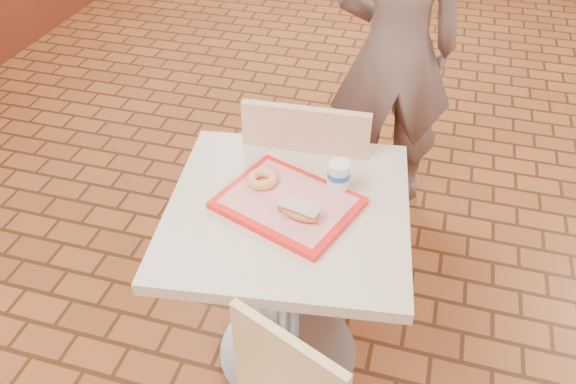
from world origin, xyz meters
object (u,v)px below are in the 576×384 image
(main_table, at_px, (288,263))
(customer, at_px, (395,51))
(ring_donut, at_px, (262,179))
(serving_tray, at_px, (288,203))
(chair_main_back, at_px, (309,185))
(paper_cup, at_px, (339,175))
(long_john_donut, at_px, (299,211))

(main_table, relative_size, customer, 0.49)
(customer, bearing_deg, ring_donut, 59.36)
(customer, height_order, serving_tray, customer)
(main_table, bearing_deg, chair_main_back, 94.37)
(customer, xyz_separation_m, paper_cup, (-0.05, -1.08, 0.05))
(paper_cup, bearing_deg, long_john_donut, -115.76)
(ring_donut, xyz_separation_m, paper_cup, (0.25, 0.05, 0.03))
(serving_tray, bearing_deg, chair_main_back, 94.37)
(chair_main_back, relative_size, long_john_donut, 6.50)
(customer, bearing_deg, main_table, 65.09)
(chair_main_back, xyz_separation_m, serving_tray, (0.03, -0.45, 0.28))
(serving_tray, relative_size, long_john_donut, 2.70)
(ring_donut, bearing_deg, paper_cup, 11.97)
(serving_tray, relative_size, paper_cup, 4.40)
(chair_main_back, relative_size, serving_tray, 2.41)
(main_table, xyz_separation_m, chair_main_back, (-0.03, 0.45, 0.00))
(serving_tray, relative_size, ring_donut, 4.02)
(ring_donut, bearing_deg, serving_tray, -29.34)
(customer, distance_m, paper_cup, 1.08)
(long_john_donut, bearing_deg, chair_main_back, 99.90)
(ring_donut, xyz_separation_m, long_john_donut, (0.16, -0.13, 0.00))
(customer, xyz_separation_m, long_john_donut, (-0.14, -1.26, 0.02))
(main_table, height_order, long_john_donut, long_john_donut)
(chair_main_back, relative_size, customer, 0.59)
(ring_donut, distance_m, paper_cup, 0.26)
(long_john_donut, bearing_deg, serving_tray, 130.12)
(main_table, distance_m, long_john_donut, 0.33)
(serving_tray, xyz_separation_m, paper_cup, (0.14, 0.11, 0.06))
(main_table, xyz_separation_m, ring_donut, (-0.11, 0.06, 0.32))
(paper_cup, bearing_deg, ring_donut, -168.03)
(ring_donut, bearing_deg, long_john_donut, -37.70)
(serving_tray, xyz_separation_m, long_john_donut, (0.06, -0.07, 0.03))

